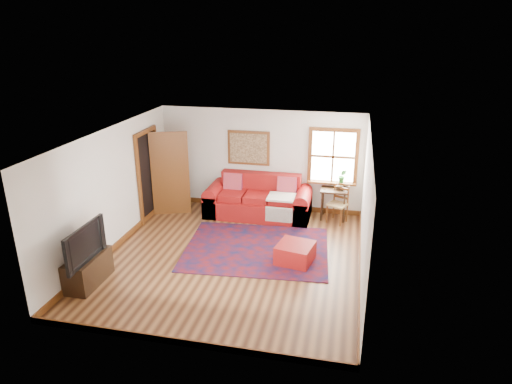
% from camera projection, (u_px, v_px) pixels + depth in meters
% --- Properties ---
extents(ground, '(5.50, 5.50, 0.00)m').
position_uv_depth(ground, '(232.00, 258.00, 9.12)').
color(ground, '#442412').
rests_on(ground, ground).
extents(room_envelope, '(5.04, 5.54, 2.52)m').
position_uv_depth(room_envelope, '(231.00, 179.00, 8.57)').
color(room_envelope, silver).
rests_on(room_envelope, ground).
extents(window, '(1.18, 0.20, 1.38)m').
position_uv_depth(window, '(334.00, 163.00, 10.79)').
color(window, white).
rests_on(window, ground).
extents(doorway, '(0.89, 1.08, 2.14)m').
position_uv_depth(doorway, '(162.00, 173.00, 10.83)').
color(doorway, black).
rests_on(doorway, ground).
extents(framed_artwork, '(1.05, 0.07, 0.85)m').
position_uv_depth(framed_artwork, '(249.00, 148.00, 11.14)').
color(framed_artwork, brown).
rests_on(framed_artwork, ground).
extents(persian_rug, '(3.11, 2.58, 0.02)m').
position_uv_depth(persian_rug, '(257.00, 249.00, 9.46)').
color(persian_rug, '#610D12').
rests_on(persian_rug, ground).
extents(red_leather_sofa, '(2.52, 1.04, 0.99)m').
position_uv_depth(red_leather_sofa, '(259.00, 202.00, 11.07)').
color(red_leather_sofa, maroon).
rests_on(red_leather_sofa, ground).
extents(red_ottoman, '(0.78, 0.78, 0.38)m').
position_uv_depth(red_ottoman, '(295.00, 253.00, 8.89)').
color(red_ottoman, maroon).
rests_on(red_ottoman, ground).
extents(side_table, '(0.62, 0.46, 0.74)m').
position_uv_depth(side_table, '(334.00, 194.00, 10.77)').
color(side_table, black).
rests_on(side_table, ground).
extents(ladder_back_chair, '(0.54, 0.53, 0.89)m').
position_uv_depth(ladder_back_chair, '(339.00, 202.00, 10.65)').
color(ladder_back_chair, tan).
rests_on(ladder_back_chair, ground).
extents(media_cabinet, '(0.44, 0.99, 0.54)m').
position_uv_depth(media_cabinet, '(88.00, 270.00, 8.13)').
color(media_cabinet, black).
rests_on(media_cabinet, ground).
extents(television, '(0.15, 1.15, 0.66)m').
position_uv_depth(television, '(79.00, 243.00, 7.77)').
color(television, black).
rests_on(television, media_cabinet).
extents(candle_hurricane, '(0.12, 0.12, 0.18)m').
position_uv_depth(candle_hurricane, '(99.00, 243.00, 8.33)').
color(candle_hurricane, silver).
rests_on(candle_hurricane, media_cabinet).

